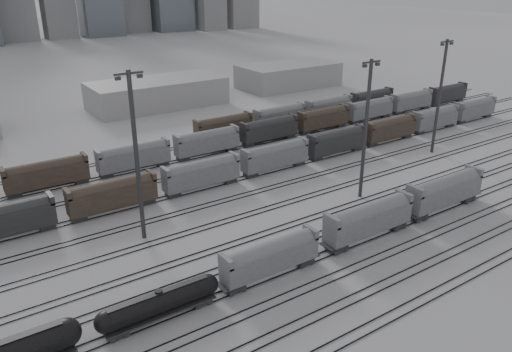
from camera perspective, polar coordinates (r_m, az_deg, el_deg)
ground at (r=76.58m, az=11.57°, el=-7.90°), size 900.00×900.00×0.00m
tracks at (r=87.99m, az=3.52°, el=-3.23°), size 220.00×71.50×0.16m
tank_car_b at (r=60.92m, az=-10.95°, el=-14.08°), size 15.37×2.56×3.80m
hopper_car_a at (r=66.73m, az=1.65°, el=-9.10°), size 14.36×2.85×5.13m
hopper_car_b at (r=77.41m, az=12.77°, el=-4.70°), size 15.92×3.16×5.69m
hopper_car_c at (r=90.49m, az=20.74°, el=-1.50°), size 16.49×3.28×5.90m
light_mast_b at (r=73.80m, az=-13.52°, el=2.46°), size 4.12×0.66×25.76m
light_mast_c at (r=88.47m, az=12.44°, el=5.48°), size 3.96×0.63×24.74m
light_mast_d at (r=116.80m, az=20.26°, el=8.73°), size 4.00×0.64×24.99m
bg_string_near at (r=102.06m, az=2.18°, el=2.14°), size 151.00×3.00×5.60m
bg_string_mid at (r=119.91m, az=1.53°, el=5.24°), size 151.00×3.00×5.60m
bg_string_far at (r=136.31m, az=5.60°, el=7.24°), size 66.00×3.00×5.60m
warehouse_mid at (r=155.72m, az=-11.18°, el=9.28°), size 40.00×18.00×8.00m
warehouse_right at (r=180.67m, az=3.75°, el=11.41°), size 35.00×18.00×8.00m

